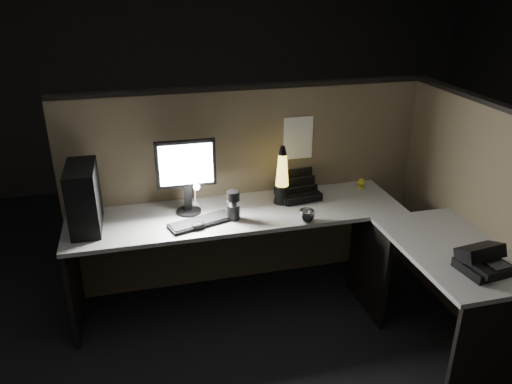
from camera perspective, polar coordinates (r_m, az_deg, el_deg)
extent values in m
plane|color=black|center=(3.39, 2.97, -17.57)|extent=(6.00, 6.00, 0.00)
plane|color=#282623|center=(5.55, -6.07, 14.47)|extent=(6.00, 0.00, 6.00)
cube|color=brown|center=(3.75, -0.93, 0.41)|extent=(2.66, 0.06, 1.50)
cube|color=brown|center=(3.61, 23.38, -2.64)|extent=(0.06, 1.66, 1.50)
cube|color=#B1AFA7|center=(3.44, -2.08, -2.49)|extent=(2.30, 0.60, 0.03)
cube|color=#B1AFA7|center=(3.23, 21.65, -6.20)|extent=(0.60, 1.00, 0.03)
cube|color=black|center=(3.60, -20.12, -9.52)|extent=(0.03, 0.55, 0.70)
cube|color=black|center=(3.13, 25.70, -16.16)|extent=(0.55, 0.03, 0.70)
cube|color=black|center=(3.64, 12.69, -8.13)|extent=(0.03, 0.55, 0.70)
cube|color=black|center=(3.32, -19.08, -0.63)|extent=(0.18, 0.40, 0.42)
cylinder|color=black|center=(3.46, -7.67, -2.20)|extent=(0.17, 0.17, 0.01)
cube|color=black|center=(3.43, -7.81, -0.53)|extent=(0.05, 0.04, 0.19)
cube|color=black|center=(3.33, -8.03, 3.22)|extent=(0.40, 0.04, 0.32)
cube|color=white|center=(3.32, -7.98, 3.11)|extent=(0.35, 0.01, 0.27)
cube|color=black|center=(3.29, -6.30, -3.43)|extent=(0.45, 0.26, 0.02)
ellipsoid|color=black|center=(3.23, -6.64, -3.83)|extent=(0.12, 0.10, 0.04)
cube|color=white|center=(3.53, -6.94, -1.41)|extent=(0.04, 0.05, 0.03)
cylinder|color=white|center=(3.49, -7.03, 0.13)|extent=(0.01, 0.01, 0.18)
cylinder|color=white|center=(3.40, -6.97, 1.11)|extent=(0.01, 0.12, 0.01)
sphere|color=white|center=(3.34, -6.80, 0.59)|extent=(0.04, 0.04, 0.04)
cube|color=black|center=(3.65, 4.82, -0.21)|extent=(0.31, 0.28, 0.06)
cube|color=black|center=(3.60, 5.04, 0.19)|extent=(0.28, 0.05, 0.10)
cube|color=black|center=(3.69, 4.45, 1.57)|extent=(0.28, 0.05, 0.19)
cone|color=black|center=(3.55, 2.96, -0.21)|extent=(0.11, 0.11, 0.13)
cone|color=gold|center=(3.48, 3.02, 2.52)|extent=(0.09, 0.09, 0.23)
sphere|color=#906415|center=(3.51, 2.99, 1.41)|extent=(0.05, 0.05, 0.05)
sphere|color=#906415|center=(3.48, 3.02, 2.67)|extent=(0.03, 0.03, 0.03)
cone|color=black|center=(3.43, 3.07, 4.77)|extent=(0.06, 0.06, 0.06)
cylinder|color=black|center=(3.30, -2.60, -1.53)|extent=(0.09, 0.09, 0.20)
imported|color=#B1B2B8|center=(3.30, 5.81, -2.75)|extent=(0.12, 0.12, 0.09)
sphere|color=yellow|center=(3.88, 11.93, 1.12)|extent=(0.06, 0.06, 0.06)
cube|color=white|center=(3.68, 4.83, 6.16)|extent=(0.22, 0.00, 0.32)
cube|color=black|center=(3.04, 24.52, -7.76)|extent=(0.27, 0.25, 0.05)
cube|color=black|center=(3.04, 24.24, -6.31)|extent=(0.27, 0.18, 0.12)
cube|color=black|center=(2.95, 24.08, -7.99)|extent=(0.08, 0.19, 0.04)
cube|color=#3F3F42|center=(3.04, 25.79, -7.38)|extent=(0.12, 0.12, 0.00)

